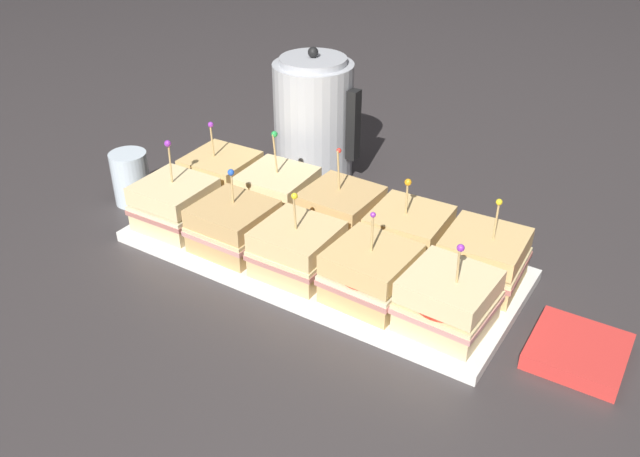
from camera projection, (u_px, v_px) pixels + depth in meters
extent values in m
plane|color=#383333|center=(320.00, 259.00, 1.12)|extent=(6.00, 6.00, 0.00)
cube|color=white|center=(320.00, 257.00, 1.12)|extent=(0.65, 0.28, 0.01)
cube|color=white|center=(320.00, 252.00, 1.12)|extent=(0.65, 0.28, 0.01)
cube|color=beige|center=(177.00, 217.00, 1.18)|extent=(0.12, 0.12, 0.03)
cube|color=#B26B60|center=(176.00, 207.00, 1.17)|extent=(0.12, 0.12, 0.01)
cube|color=beige|center=(175.00, 203.00, 1.16)|extent=(0.12, 0.12, 0.01)
cylinder|color=red|center=(167.00, 205.00, 1.15)|extent=(0.06, 0.06, 0.00)
cube|color=beige|center=(174.00, 191.00, 1.15)|extent=(0.12, 0.12, 0.03)
cylinder|color=tan|center=(170.00, 165.00, 1.13)|extent=(0.00, 0.01, 0.08)
sphere|color=purple|center=(168.00, 144.00, 1.11)|extent=(0.01, 0.01, 0.01)
cube|color=tan|center=(235.00, 238.00, 1.12)|extent=(0.12, 0.12, 0.03)
cube|color=tan|center=(234.00, 228.00, 1.11)|extent=(0.12, 0.12, 0.01)
cube|color=beige|center=(234.00, 224.00, 1.10)|extent=(0.12, 0.12, 0.01)
cube|color=tan|center=(233.00, 214.00, 1.09)|extent=(0.12, 0.12, 0.03)
cylinder|color=tan|center=(232.00, 190.00, 1.08)|extent=(0.00, 0.00, 0.07)
sphere|color=blue|center=(231.00, 172.00, 1.07)|extent=(0.01, 0.01, 0.01)
cube|color=#DBB77A|center=(298.00, 261.00, 1.06)|extent=(0.12, 0.12, 0.03)
cube|color=tan|center=(298.00, 251.00, 1.05)|extent=(0.12, 0.12, 0.01)
cube|color=beige|center=(298.00, 247.00, 1.04)|extent=(0.12, 0.12, 0.01)
cube|color=#E8C281|center=(297.00, 237.00, 1.04)|extent=(0.12, 0.12, 0.03)
cylinder|color=tan|center=(294.00, 215.00, 1.01)|extent=(0.00, 0.01, 0.07)
sphere|color=yellow|center=(294.00, 196.00, 0.99)|extent=(0.01, 0.01, 0.01)
cube|color=tan|center=(370.00, 287.00, 1.00)|extent=(0.12, 0.12, 0.03)
cube|color=tan|center=(371.00, 276.00, 0.99)|extent=(0.12, 0.12, 0.01)
cube|color=beige|center=(371.00, 272.00, 0.99)|extent=(0.12, 0.12, 0.01)
cylinder|color=red|center=(365.00, 276.00, 0.97)|extent=(0.07, 0.07, 0.00)
cube|color=#E0B771|center=(372.00, 259.00, 0.98)|extent=(0.12, 0.12, 0.03)
cylinder|color=tan|center=(372.00, 236.00, 0.95)|extent=(0.00, 0.00, 0.07)
sphere|color=purple|center=(373.00, 215.00, 0.94)|extent=(0.01, 0.01, 0.01)
cube|color=beige|center=(446.00, 315.00, 0.95)|extent=(0.12, 0.12, 0.03)
cube|color=tan|center=(447.00, 304.00, 0.94)|extent=(0.12, 0.12, 0.01)
cube|color=beige|center=(448.00, 300.00, 0.93)|extent=(0.12, 0.12, 0.01)
cylinder|color=red|center=(443.00, 304.00, 0.91)|extent=(0.08, 0.08, 0.00)
cube|color=beige|center=(450.00, 286.00, 0.92)|extent=(0.12, 0.12, 0.03)
cylinder|color=tan|center=(458.00, 268.00, 0.89)|extent=(0.00, 0.01, 0.07)
sphere|color=purple|center=(461.00, 248.00, 0.87)|extent=(0.01, 0.01, 0.01)
cube|color=tan|center=(223.00, 188.00, 1.27)|extent=(0.12, 0.12, 0.03)
cube|color=#B26B60|center=(222.00, 179.00, 1.26)|extent=(0.12, 0.12, 0.01)
cube|color=beige|center=(221.00, 175.00, 1.25)|extent=(0.12, 0.12, 0.01)
cylinder|color=red|center=(214.00, 177.00, 1.24)|extent=(0.08, 0.08, 0.00)
cube|color=#E0B771|center=(221.00, 164.00, 1.24)|extent=(0.12, 0.12, 0.03)
cylinder|color=tan|center=(212.00, 143.00, 1.22)|extent=(0.00, 0.01, 0.07)
sphere|color=purple|center=(211.00, 125.00, 1.20)|extent=(0.01, 0.01, 0.01)
cube|color=beige|center=(278.00, 205.00, 1.21)|extent=(0.12, 0.12, 0.03)
cube|color=tan|center=(278.00, 196.00, 1.20)|extent=(0.13, 0.13, 0.01)
cube|color=beige|center=(278.00, 192.00, 1.20)|extent=(0.12, 0.12, 0.01)
cylinder|color=red|center=(271.00, 194.00, 1.18)|extent=(0.07, 0.07, 0.00)
cube|color=beige|center=(277.00, 181.00, 1.18)|extent=(0.12, 0.12, 0.03)
cylinder|color=tan|center=(275.00, 156.00, 1.16)|extent=(0.00, 0.01, 0.08)
sphere|color=green|center=(274.00, 134.00, 1.14)|extent=(0.01, 0.01, 0.01)
cube|color=tan|center=(340.00, 225.00, 1.15)|extent=(0.12, 0.12, 0.03)
cube|color=#B26B60|center=(340.00, 215.00, 1.14)|extent=(0.12, 0.12, 0.01)
cube|color=beige|center=(340.00, 211.00, 1.14)|extent=(0.12, 0.12, 0.01)
cylinder|color=red|center=(334.00, 213.00, 1.12)|extent=(0.09, 0.09, 0.00)
cube|color=tan|center=(340.00, 199.00, 1.13)|extent=(0.12, 0.12, 0.03)
cylinder|color=tan|center=(339.00, 173.00, 1.10)|extent=(0.00, 0.01, 0.08)
sphere|color=red|center=(339.00, 151.00, 1.08)|extent=(0.01, 0.01, 0.01)
cube|color=tan|center=(407.00, 248.00, 1.09)|extent=(0.12, 0.12, 0.03)
cube|color=tan|center=(408.00, 238.00, 1.08)|extent=(0.13, 0.13, 0.01)
cube|color=beige|center=(408.00, 234.00, 1.08)|extent=(0.12, 0.12, 0.01)
cylinder|color=red|center=(403.00, 236.00, 1.06)|extent=(0.07, 0.07, 0.00)
cube|color=#E0B771|center=(409.00, 221.00, 1.07)|extent=(0.12, 0.12, 0.03)
cylinder|color=tan|center=(407.00, 201.00, 1.04)|extent=(0.00, 0.01, 0.07)
sphere|color=orange|center=(408.00, 182.00, 1.03)|extent=(0.01, 0.01, 0.01)
cube|color=tan|center=(481.00, 272.00, 1.03)|extent=(0.12, 0.12, 0.03)
cube|color=#B26B60|center=(483.00, 262.00, 1.02)|extent=(0.13, 0.13, 0.01)
cube|color=beige|center=(483.00, 258.00, 1.02)|extent=(0.12, 0.12, 0.01)
cylinder|color=red|center=(479.00, 261.00, 1.00)|extent=(0.09, 0.09, 0.00)
cube|color=#E0B771|center=(485.00, 245.00, 1.01)|extent=(0.12, 0.12, 0.03)
cylinder|color=tan|center=(496.00, 223.00, 0.98)|extent=(0.00, 0.00, 0.07)
sphere|color=yellow|center=(499.00, 202.00, 0.96)|extent=(0.01, 0.01, 0.01)
cylinder|color=#B7BABF|center=(313.00, 121.00, 1.33)|extent=(0.16, 0.16, 0.23)
cylinder|color=#B7BABF|center=(313.00, 61.00, 1.27)|extent=(0.13, 0.13, 0.01)
sphere|color=black|center=(313.00, 52.00, 1.26)|extent=(0.02, 0.02, 0.02)
cube|color=black|center=(353.00, 125.00, 1.29)|extent=(0.02, 0.02, 0.14)
cylinder|color=silver|center=(131.00, 178.00, 1.26)|extent=(0.07, 0.07, 0.10)
cube|color=red|center=(578.00, 351.00, 0.91)|extent=(0.13, 0.13, 0.02)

